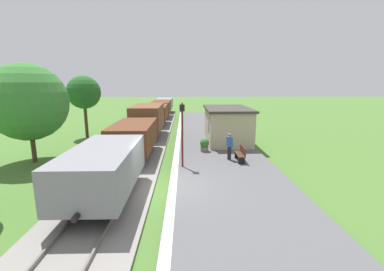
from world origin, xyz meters
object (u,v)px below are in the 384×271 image
object	(u,v)px
station_hut	(227,125)
lamp_post_near	(182,123)
bench_down_platform	(219,125)
person_waiting	(230,145)
freight_train	(152,117)
potted_planter	(205,145)
bench_near_hut	(241,154)
tree_trackside_far	(84,93)
tree_trackside_mid	(28,102)

from	to	relation	value
station_hut	lamp_post_near	xyz separation A→B (m)	(-3.57, -6.39, 1.15)
bench_down_platform	person_waiting	size ratio (longest dim) A/B	0.88
person_waiting	lamp_post_near	size ratio (longest dim) A/B	0.46
freight_train	potted_planter	size ratio (longest dim) A/B	42.79
bench_near_hut	tree_trackside_far	world-z (taller)	tree_trackside_far
potted_planter	bench_down_platform	bearing A→B (deg)	76.03
person_waiting	tree_trackside_mid	world-z (taller)	tree_trackside_mid
tree_trackside_far	freight_train	bearing A→B (deg)	27.16
station_hut	potted_planter	size ratio (longest dim) A/B	6.33
station_hut	tree_trackside_mid	size ratio (longest dim) A/B	0.94
bench_down_platform	lamp_post_near	distance (m)	12.31
tree_trackside_mid	person_waiting	bearing A→B (deg)	-3.13
bench_down_platform	lamp_post_near	xyz separation A→B (m)	(-3.57, -11.60, 2.08)
freight_train	bench_near_hut	xyz separation A→B (m)	(6.80, -11.41, -0.73)
person_waiting	tree_trackside_far	size ratio (longest dim) A/B	0.30
potted_planter	tree_trackside_far	distance (m)	12.55
freight_train	lamp_post_near	size ratio (longest dim) A/B	10.59
bench_near_hut	potted_planter	world-z (taller)	potted_planter
station_hut	bench_down_platform	size ratio (longest dim) A/B	3.87
station_hut	tree_trackside_mid	distance (m)	13.95
tree_trackside_far	bench_down_platform	bearing A→B (deg)	9.69
bench_near_hut	lamp_post_near	distance (m)	4.25
bench_near_hut	tree_trackside_mid	xyz separation A→B (m)	(-13.04, 0.95, 3.10)
station_hut	bench_near_hut	bearing A→B (deg)	-89.96
station_hut	lamp_post_near	bearing A→B (deg)	-119.19
person_waiting	tree_trackside_mid	distance (m)	12.67
bench_down_platform	person_waiting	distance (m)	10.39
potted_planter	lamp_post_near	world-z (taller)	lamp_post_near
tree_trackside_mid	tree_trackside_far	world-z (taller)	tree_trackside_mid
potted_planter	bench_near_hut	bearing A→B (deg)	-49.00
person_waiting	lamp_post_near	xyz separation A→B (m)	(-2.91, -1.24, 1.62)
bench_near_hut	potted_planter	xyz separation A→B (m)	(-2.06, 2.37, 0.00)
station_hut	tree_trackside_far	world-z (taller)	tree_trackside_far
potted_planter	tree_trackside_mid	xyz separation A→B (m)	(-10.98, -1.42, 3.10)
freight_train	bench_near_hut	size ratio (longest dim) A/B	26.13
lamp_post_near	tree_trackside_far	bearing A→B (deg)	133.19
lamp_post_near	tree_trackside_mid	distance (m)	9.71
bench_near_hut	potted_planter	size ratio (longest dim) A/B	1.64
freight_train	person_waiting	distance (m)	12.72
station_hut	person_waiting	distance (m)	5.22
lamp_post_near	bench_near_hut	bearing A→B (deg)	15.13
station_hut	bench_down_platform	distance (m)	5.29
station_hut	lamp_post_near	world-z (taller)	lamp_post_near
potted_planter	tree_trackside_mid	distance (m)	11.50
tree_trackside_mid	tree_trackside_far	size ratio (longest dim) A/B	1.10
person_waiting	tree_trackside_far	xyz separation A→B (m)	(-11.80, 8.23, 2.93)
person_waiting	potted_planter	bearing A→B (deg)	-77.21
potted_planter	freight_train	bearing A→B (deg)	117.69
station_hut	tree_trackside_mid	world-z (taller)	tree_trackside_mid
potted_planter	tree_trackside_mid	bearing A→B (deg)	-172.65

